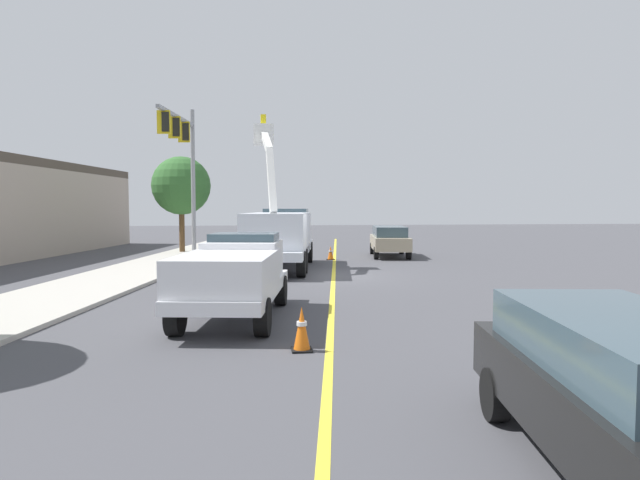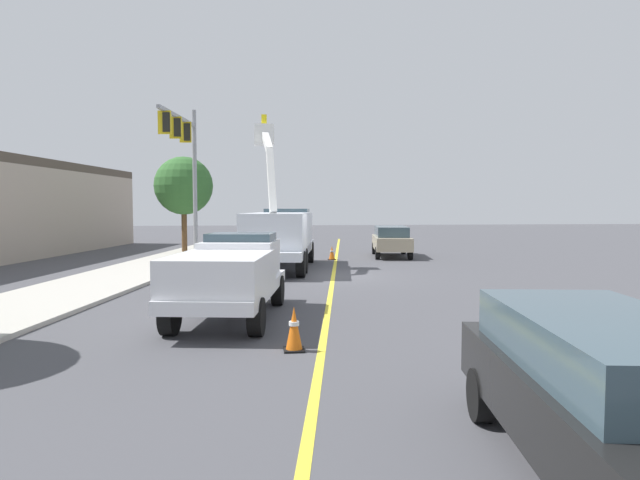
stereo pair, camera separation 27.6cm
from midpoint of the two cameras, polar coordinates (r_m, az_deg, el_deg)
The scene contains 11 objects.
ground at distance 21.75m, azimuth 1.08°, elevation -3.82°, with size 120.00×120.00×0.00m, color #47474C.
sidewalk_far_side at distance 23.39m, azimuth -19.88°, elevation -3.37°, with size 60.00×3.60×0.12m, color #B2ADA3.
lane_centre_stripe at distance 21.75m, azimuth 1.08°, elevation -3.81°, with size 50.00×0.16×0.01m, color yellow.
utility_bucket_truck at distance 24.23m, azimuth -4.55°, elevation 0.73°, with size 8.49×3.75×6.97m.
service_pickup_truck at distance 13.55m, azimuth -9.59°, elevation -3.57°, with size 5.86×2.95×2.06m.
passing_minivan at distance 30.36m, azimuth 7.10°, elevation 0.08°, with size 5.04×2.63×1.69m.
trailing_sedan at distance 6.30m, azimuth 28.79°, elevation -13.58°, with size 5.04×2.63×1.69m.
traffic_cone_leading at distance 10.53m, azimuth -2.70°, elevation -9.39°, with size 0.40×0.40×0.87m.
traffic_cone_mid_front at distance 28.25m, azimuth 0.84°, elevation -1.38°, with size 0.40×0.40×0.74m.
traffic_signal_mast at distance 27.41m, azimuth -14.49°, elevation 8.96°, with size 5.46×1.12×7.78m.
street_tree_right at distance 33.08m, azimuth -14.69°, elevation 5.55°, with size 3.45×3.45×5.76m.
Camera 1 is at (-21.33, 3.22, 2.78)m, focal length 30.26 mm.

